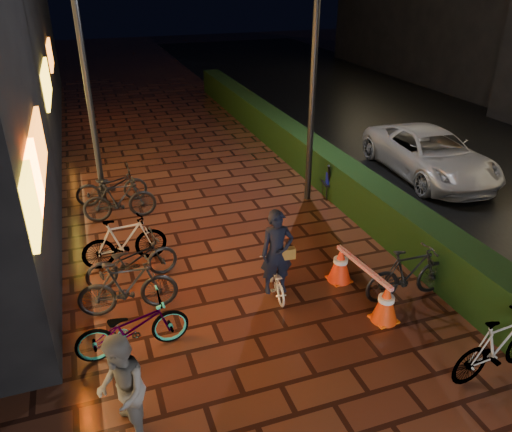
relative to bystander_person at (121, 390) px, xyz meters
name	(u,v)px	position (x,y,z in m)	size (l,w,h in m)	color
ground	(301,351)	(2.70, 0.70, -0.77)	(80.00, 80.00, 0.00)	#381911
hedge	(294,144)	(6.00, 8.70, -0.27)	(0.70, 20.00, 1.00)	black
bystander_person	(121,390)	(0.00, 0.00, 0.00)	(0.75, 0.59, 1.55)	#5B5B5E
van	(430,154)	(9.06, 6.20, -0.12)	(2.13, 4.62, 1.28)	#B4B4B9
lamp_post_hedge	(313,76)	(5.18, 5.88, 2.33)	(0.53, 0.25, 5.64)	black
lamp_post_sf	(87,85)	(0.23, 7.44, 2.16)	(0.50, 0.26, 5.32)	black
cyclist	(276,265)	(2.88, 2.23, -0.14)	(0.63, 1.22, 1.70)	white
traffic_barrier	(362,282)	(4.27, 1.60, -0.42)	(0.60, 1.78, 0.72)	red
cart_assembly	(333,179)	(5.82, 5.76, -0.26)	(0.62, 0.54, 0.99)	black
parked_bikes_storefront	(123,242)	(0.42, 4.23, -0.30)	(2.01, 6.37, 1.01)	black
parked_bikes_hedge	(449,306)	(5.12, 0.36, -0.27)	(1.82, 2.59, 1.01)	black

